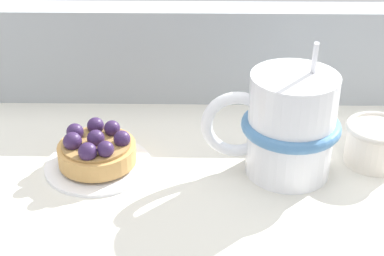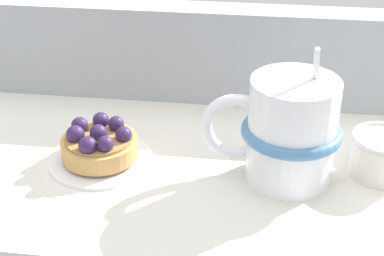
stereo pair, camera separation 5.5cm
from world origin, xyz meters
TOP-DOWN VIEW (x-y plane):
  - ground_plane at (0.00, 0.00)cm, footprint 73.26×32.19cm
  - window_rail_back at (0.00, 13.90)cm, footprint 71.79×4.39cm
  - dessert_plate at (-4.66, -1.86)cm, footprint 10.54×10.54cm
  - raspberry_tart at (-4.70, -1.87)cm, footprint 7.66×7.66cm
  - coffee_mug at (13.66, -2.26)cm, footprint 13.22×9.41cm
  - sugar_bowl at (22.84, -0.51)cm, footprint 6.32×6.32cm

SIDE VIEW (x-z plane):
  - ground_plane at x=0.00cm, z-range -2.43..0.00cm
  - dessert_plate at x=-4.66cm, z-range -0.02..0.64cm
  - raspberry_tart at x=-4.70cm, z-range 0.32..3.86cm
  - sugar_bowl at x=22.84cm, z-range 0.15..4.36cm
  - coffee_mug at x=13.66cm, z-range -1.68..11.92cm
  - window_rail_back at x=0.00cm, z-range 0.00..11.26cm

